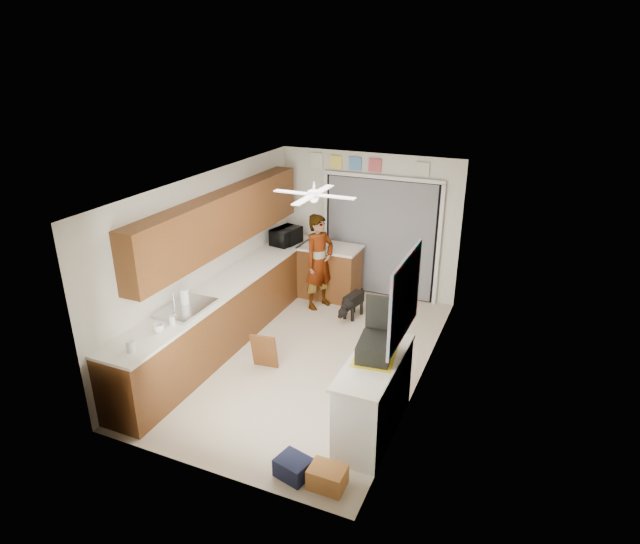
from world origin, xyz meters
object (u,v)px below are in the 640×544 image
(microwave, at_px, (286,236))
(dog, at_px, (353,304))
(paper_towel_roll, at_px, (184,298))
(navy_crate, at_px, (293,467))
(cardboard_box, at_px, (327,477))
(cup, at_px, (159,328))
(suitcase, at_px, (375,348))
(man, at_px, (319,262))

(microwave, distance_m, dog, 1.70)
(paper_towel_roll, bearing_deg, navy_crate, -30.27)
(paper_towel_roll, height_order, cardboard_box, paper_towel_roll)
(cup, distance_m, suitcase, 2.59)
(cup, xyz_separation_m, navy_crate, (2.05, -0.57, -0.89))
(cardboard_box, height_order, navy_crate, cardboard_box)
(paper_towel_roll, distance_m, man, 2.63)
(navy_crate, xyz_separation_m, man, (-1.33, 3.75, 0.71))
(navy_crate, distance_m, man, 4.04)
(microwave, bearing_deg, man, -98.32)
(man, bearing_deg, navy_crate, -137.88)
(cup, xyz_separation_m, cardboard_box, (2.43, -0.57, -0.88))
(suitcase, xyz_separation_m, dog, (-1.16, 2.54, -0.82))
(dog, bearing_deg, cup, -103.57)
(cup, height_order, paper_towel_roll, paper_towel_roll)
(navy_crate, bearing_deg, dog, 100.43)
(cardboard_box, bearing_deg, navy_crate, 180.00)
(microwave, distance_m, man, 0.83)
(cup, distance_m, man, 3.26)
(cup, xyz_separation_m, paper_towel_roll, (-0.14, 0.71, 0.07))
(microwave, xyz_separation_m, paper_towel_roll, (-0.11, -2.74, -0.02))
(microwave, bearing_deg, cup, -168.29)
(paper_towel_roll, distance_m, dog, 2.91)
(microwave, xyz_separation_m, suitcase, (2.57, -2.95, -0.04))
(dog, bearing_deg, cardboard_box, -62.92)
(man, bearing_deg, cup, -170.12)
(cup, xyz_separation_m, man, (0.71, 3.18, -0.18))
(cup, bearing_deg, microwave, 90.46)
(man, xyz_separation_m, dog, (0.67, -0.14, -0.59))
(cup, distance_m, dog, 3.42)
(paper_towel_roll, bearing_deg, dog, 56.74)
(cup, relative_size, suitcase, 0.28)
(paper_towel_roll, height_order, dog, paper_towel_roll)
(microwave, distance_m, cup, 3.44)
(microwave, relative_size, dog, 0.91)
(paper_towel_roll, xyz_separation_m, dog, (1.53, 2.33, -0.83))
(man, bearing_deg, cardboard_box, -132.92)
(microwave, bearing_deg, paper_towel_roll, -171.13)
(cup, height_order, cardboard_box, cup)
(navy_crate, bearing_deg, microwave, 117.34)
(suitcase, distance_m, man, 3.26)
(navy_crate, bearing_deg, cardboard_box, 0.00)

